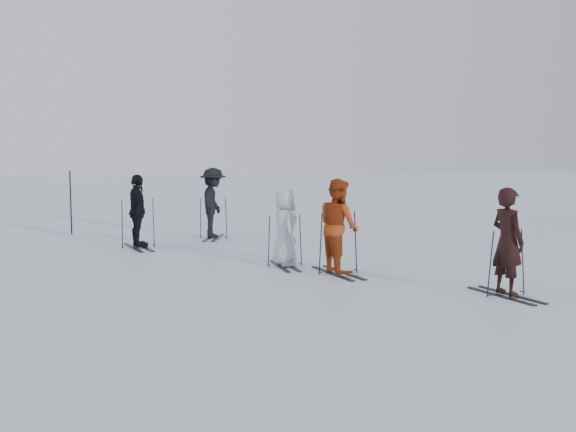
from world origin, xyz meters
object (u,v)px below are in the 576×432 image
at_px(skier_uphill_far, 213,204).
at_px(piste_marker, 71,203).
at_px(skier_near_dark, 507,243).
at_px(skier_red, 338,227).
at_px(skier_uphill_left, 138,212).
at_px(skier_grey, 285,228).

bearing_deg(skier_uphill_far, piste_marker, 81.43).
relative_size(skier_near_dark, skier_red, 0.96).
bearing_deg(skier_near_dark, skier_uphill_left, 28.45).
xyz_separation_m(skier_red, skier_grey, (-0.72, 1.16, -0.12)).
relative_size(skier_uphill_left, skier_uphill_far, 0.93).
relative_size(skier_near_dark, skier_grey, 1.10).
height_order(skier_near_dark, skier_grey, skier_near_dark).
bearing_deg(skier_red, piste_marker, 26.11).
xyz_separation_m(skier_red, piste_marker, (-4.79, 8.72, 0.01)).
height_order(skier_uphill_far, piste_marker, skier_uphill_far).
bearing_deg(skier_uphill_far, skier_uphill_left, 142.03).
relative_size(skier_red, skier_uphill_far, 0.95).
distance_m(skier_uphill_far, piste_marker, 4.50).
distance_m(skier_near_dark, piste_marker, 13.33).
distance_m(skier_near_dark, skier_red, 3.39).
height_order(skier_grey, skier_uphill_far, skier_uphill_far).
bearing_deg(skier_uphill_left, skier_grey, -153.31).
bearing_deg(skier_grey, skier_uphill_far, 8.89).
xyz_separation_m(skier_grey, skier_uphill_left, (-2.57, 3.92, 0.11)).
bearing_deg(skier_uphill_left, skier_red, -153.64).
bearing_deg(skier_near_dark, skier_grey, 27.78).
xyz_separation_m(skier_uphill_far, piste_marker, (-3.78, 2.45, -0.04)).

